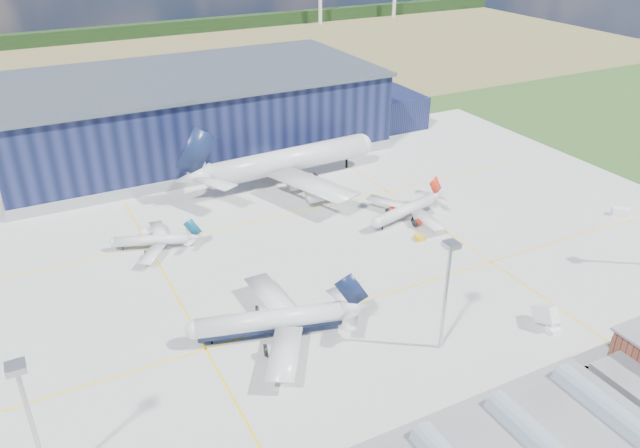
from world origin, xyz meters
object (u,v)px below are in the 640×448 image
(airliner_widebody, at_px, (289,148))
(car_b, at_px, (587,370))
(light_mast_west, at_px, (28,409))
(gse_cart_b, at_px, (148,233))
(gse_van_b, at_px, (621,212))
(airstair, at_px, (545,318))
(airliner_regional, at_px, (151,235))
(light_mast_center, at_px, (447,279))
(gse_tug_b, at_px, (419,238))
(airliner_red, at_px, (406,205))
(airliner_navy, at_px, (270,311))
(hangar, at_px, (199,115))

(airliner_widebody, bearing_deg, car_b, -87.03)
(light_mast_west, bearing_deg, gse_cart_b, 66.07)
(gse_van_b, relative_size, airstair, 0.85)
(airliner_regional, bearing_deg, light_mast_center, 142.95)
(light_mast_center, relative_size, gse_tug_b, 8.51)
(gse_tug_b, xyz_separation_m, gse_van_b, (56.50, -13.65, 0.45))
(airstair, bearing_deg, airliner_red, 92.30)
(light_mast_center, distance_m, gse_cart_b, 81.65)
(light_mast_center, distance_m, airstair, 26.81)
(airliner_navy, distance_m, airstair, 54.77)
(airliner_regional, xyz_separation_m, gse_cart_b, (0.50, 7.39, -3.11))
(gse_van_b, distance_m, car_b, 71.50)
(airliner_red, bearing_deg, airliner_navy, 15.83)
(airliner_red, xyz_separation_m, airliner_widebody, (-16.29, 37.51, 6.14))
(airliner_navy, bearing_deg, airliner_widebody, -102.38)
(hangar, xyz_separation_m, gse_van_b, (84.93, -101.80, -10.58))
(light_mast_center, relative_size, airliner_widebody, 0.35)
(light_mast_west, xyz_separation_m, airstair, (92.69, -3.99, -13.72))
(hangar, distance_m, airliner_navy, 108.83)
(light_mast_center, height_order, gse_van_b, light_mast_center)
(airliner_widebody, distance_m, airstair, 90.65)
(gse_tug_b, distance_m, car_b, 54.70)
(hangar, bearing_deg, airliner_red, -67.91)
(airliner_widebody, height_order, airliner_regional, airliner_widebody)
(airliner_widebody, xyz_separation_m, gse_tug_b, (13.35, -48.34, -10.05))
(airliner_navy, relative_size, car_b, 11.24)
(gse_cart_b, bearing_deg, hangar, 10.75)
(gse_van_b, bearing_deg, car_b, 168.18)
(airstair, bearing_deg, airliner_regional, 136.79)
(airliner_red, distance_m, airliner_regional, 65.34)
(light_mast_west, bearing_deg, car_b, -11.41)
(airliner_navy, bearing_deg, light_mast_center, 161.92)
(airliner_regional, relative_size, airstair, 4.26)
(airliner_widebody, xyz_separation_m, gse_van_b, (69.85, -61.99, -9.59))
(light_mast_west, bearing_deg, airliner_widebody, 47.50)
(light_mast_center, relative_size, gse_van_b, 5.07)
(airliner_navy, bearing_deg, car_b, 157.56)
(hangar, relative_size, gse_van_b, 31.98)
(light_mast_west, bearing_deg, light_mast_center, 0.00)
(hangar, bearing_deg, gse_van_b, -50.16)
(airliner_regional, bearing_deg, gse_tug_b, 177.52)
(car_b, bearing_deg, light_mast_center, 67.97)
(hangar, height_order, gse_cart_b, hangar)
(gse_cart_b, xyz_separation_m, airstair, (61.50, -74.29, 1.09))
(gse_tug_b, distance_m, gse_cart_b, 68.83)
(hangar, bearing_deg, light_mast_west, -116.71)
(light_mast_center, relative_size, airliner_regional, 1.01)
(airliner_widebody, bearing_deg, airliner_navy, -120.98)
(hangar, xyz_separation_m, light_mast_west, (-62.81, -124.80, 3.82))
(light_mast_center, distance_m, airliner_red, 54.41)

